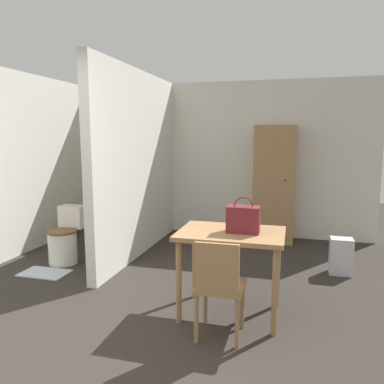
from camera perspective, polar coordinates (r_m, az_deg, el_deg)
name	(u,v)px	position (r m, az deg, el deg)	size (l,w,h in m)	color
wall_back	(207,159)	(6.33, 2.28, 5.05)	(5.38, 0.12, 2.50)	silver
wall_left	(0,166)	(5.44, -27.21, 3.56)	(0.12, 5.18, 2.50)	silver
partition_wall	(138,164)	(5.20, -8.16, 4.23)	(0.12, 2.67, 2.50)	silver
dining_table	(231,243)	(3.42, 5.95, -7.78)	(0.94, 0.66, 0.78)	#997047
wooden_chair	(219,285)	(3.07, 4.16, -13.92)	(0.39, 0.39, 0.83)	#997047
toilet	(65,239)	(5.17, -18.76, -6.84)	(0.38, 0.53, 0.71)	silver
handbag	(243,219)	(3.34, 7.81, -4.11)	(0.29, 0.16, 0.32)	maroon
wooden_cabinet	(274,184)	(5.91, 12.41, 1.18)	(0.62, 0.46, 1.79)	#997047
bath_mat	(45,273)	(4.91, -21.53, -11.41)	(0.57, 0.35, 0.01)	#B2BCC6
space_heater	(341,256)	(4.84, 21.74, -9.07)	(0.26, 0.20, 0.44)	#BCBCC1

